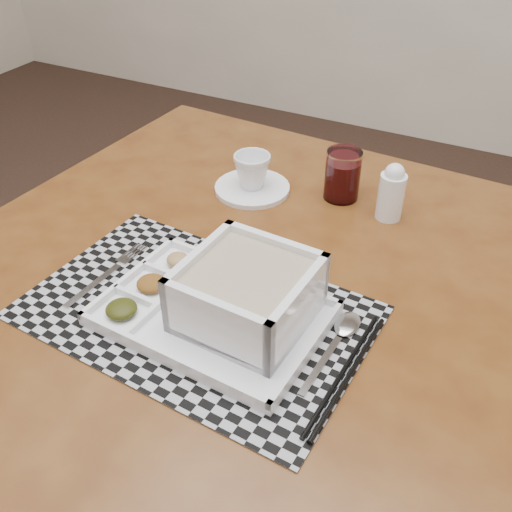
# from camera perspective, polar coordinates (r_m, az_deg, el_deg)

# --- Properties ---
(dining_table) EXTENTS (1.07, 1.07, 0.76)m
(dining_table) POSITION_cam_1_polar(r_m,az_deg,el_deg) (0.99, -0.89, -4.92)
(dining_table) COLOR #4B230D
(dining_table) RESTS_ON ground
(placemat) EXTENTS (0.52, 0.35, 0.00)m
(placemat) POSITION_cam_1_polar(r_m,az_deg,el_deg) (0.86, -5.98, -5.57)
(placemat) COLOR #9F9FA6
(placemat) RESTS_ON dining_table
(serving_tray) EXTENTS (0.33, 0.24, 0.10)m
(serving_tray) POSITION_cam_1_polar(r_m,az_deg,el_deg) (0.82, -1.99, -4.43)
(serving_tray) COLOR white
(serving_tray) RESTS_ON placemat
(fork) EXTENTS (0.03, 0.19, 0.00)m
(fork) POSITION_cam_1_polar(r_m,az_deg,el_deg) (0.96, -14.55, -1.60)
(fork) COLOR #BBBCC2
(fork) RESTS_ON placemat
(spoon) EXTENTS (0.04, 0.18, 0.01)m
(spoon) POSITION_cam_1_polar(r_m,az_deg,el_deg) (0.83, 8.76, -7.31)
(spoon) COLOR #BBBCC2
(spoon) RESTS_ON placemat
(chopsticks) EXTENTS (0.03, 0.24, 0.01)m
(chopsticks) POSITION_cam_1_polar(r_m,az_deg,el_deg) (0.78, 9.00, -11.53)
(chopsticks) COLOR black
(chopsticks) RESTS_ON placemat
(saucer) EXTENTS (0.15, 0.15, 0.01)m
(saucer) POSITION_cam_1_polar(r_m,az_deg,el_deg) (1.15, -0.38, 6.79)
(saucer) COLOR white
(saucer) RESTS_ON dining_table
(cup) EXTENTS (0.08, 0.08, 0.07)m
(cup) POSITION_cam_1_polar(r_m,az_deg,el_deg) (1.13, -0.39, 8.50)
(cup) COLOR white
(cup) RESTS_ON saucer
(juice_glass) EXTENTS (0.07, 0.07, 0.10)m
(juice_glass) POSITION_cam_1_polar(r_m,az_deg,el_deg) (1.12, 8.63, 7.84)
(juice_glass) COLOR white
(juice_glass) RESTS_ON dining_table
(creamer_bottle) EXTENTS (0.05, 0.05, 0.11)m
(creamer_bottle) POSITION_cam_1_polar(r_m,az_deg,el_deg) (1.07, 13.39, 6.21)
(creamer_bottle) COLOR white
(creamer_bottle) RESTS_ON dining_table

